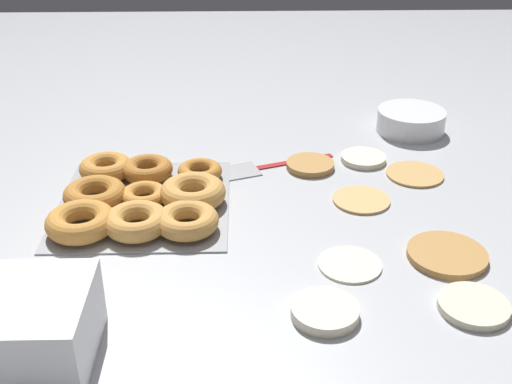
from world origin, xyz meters
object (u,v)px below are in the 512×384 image
object	(u,v)px
pancake_3	(415,173)
pancake_5	(350,263)
pancake_0	(473,306)
batter_bowl	(411,121)
donut_tray	(141,198)
pancake_7	(363,158)
spatula	(241,170)
pancake_2	(361,199)
pancake_4	(447,255)
pancake_1	(325,311)
container_stack	(26,328)
pancake_6	(310,165)

from	to	relation	value
pancake_3	pancake_5	world-z (taller)	pancake_3
pancake_0	batter_bowl	bearing A→B (deg)	174.66
pancake_0	donut_tray	distance (m)	0.56
pancake_3	donut_tray	bearing A→B (deg)	-77.71
pancake_7	spatula	xyz separation A→B (m)	(0.04, -0.24, -0.00)
donut_tray	pancake_2	bearing A→B (deg)	91.98
pancake_4	pancake_1	bearing A→B (deg)	-56.86
pancake_1	batter_bowl	size ratio (longest dim) A/B	0.63
pancake_1	pancake_4	bearing A→B (deg)	123.14
pancake_2	pancake_7	world-z (taller)	pancake_7
container_stack	pancake_5	bearing A→B (deg)	113.79
pancake_4	batter_bowl	bearing A→B (deg)	173.25
donut_tray	pancake_0	bearing A→B (deg)	59.37
pancake_0	pancake_3	size ratio (longest dim) A/B	0.89
pancake_0	container_stack	distance (m)	0.57
pancake_4	container_stack	distance (m)	0.60
pancake_2	container_stack	distance (m)	0.60
container_stack	pancake_1	bearing A→B (deg)	100.81
pancake_0	container_stack	world-z (taller)	container_stack
pancake_0	pancake_4	size ratio (longest dim) A/B	0.79
pancake_5	batter_bowl	size ratio (longest dim) A/B	0.66
pancake_6	spatula	distance (m)	0.13
pancake_4	pancake_3	bearing A→B (deg)	176.34
pancake_0	pancake_4	bearing A→B (deg)	-179.73
pancake_2	container_stack	xyz separation A→B (m)	(0.38, -0.46, 0.04)
pancake_1	pancake_6	bearing A→B (deg)	176.92
pancake_6	batter_bowl	distance (m)	0.29
donut_tray	spatula	distance (m)	0.22
pancake_3	donut_tray	size ratio (longest dim) A/B	0.34
pancake_6	donut_tray	size ratio (longest dim) A/B	0.30
donut_tray	spatula	xyz separation A→B (m)	(-0.13, 0.17, -0.02)
pancake_3	pancake_2	bearing A→B (deg)	-50.83
pancake_3	pancake_6	distance (m)	0.20
pancake_1	spatula	xyz separation A→B (m)	(-0.42, -0.11, -0.01)
pancake_1	pancake_3	size ratio (longest dim) A/B	0.85
donut_tray	pancake_4	bearing A→B (deg)	71.27
pancake_7	donut_tray	size ratio (longest dim) A/B	0.28
pancake_1	container_stack	distance (m)	0.37
pancake_5	spatula	bearing A→B (deg)	-152.75
donut_tray	pancake_1	bearing A→B (deg)	43.74
batter_bowl	donut_tray	bearing A→B (deg)	-59.48
pancake_4	pancake_7	bearing A→B (deg)	-168.35
pancake_7	pancake_6	bearing A→B (deg)	-75.41
pancake_7	donut_tray	xyz separation A→B (m)	(0.17, -0.41, 0.01)
pancake_3	donut_tray	distance (m)	0.51
pancake_6	container_stack	bearing A→B (deg)	-37.42
pancake_6	container_stack	world-z (taller)	container_stack
pancake_1	pancake_3	world-z (taller)	pancake_1
donut_tray	batter_bowl	distance (m)	0.62
pancake_0	pancake_5	xyz separation A→B (m)	(-0.10, -0.15, -0.00)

